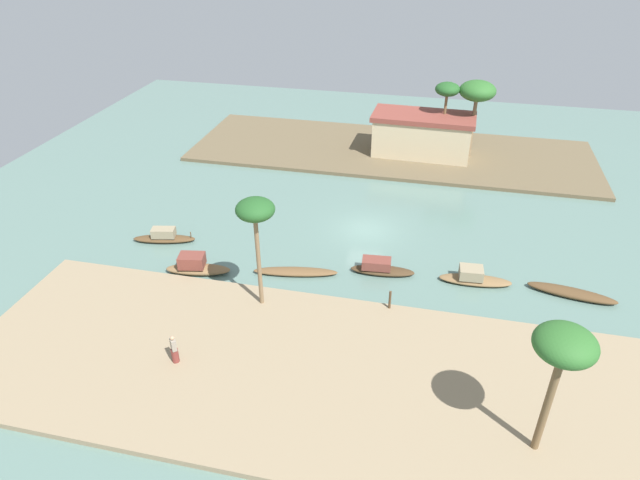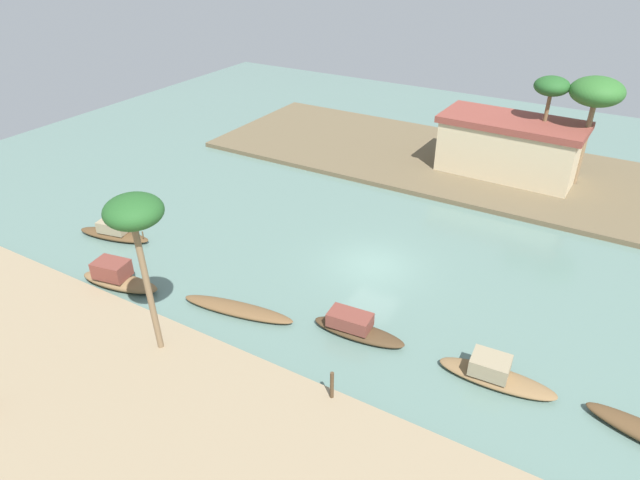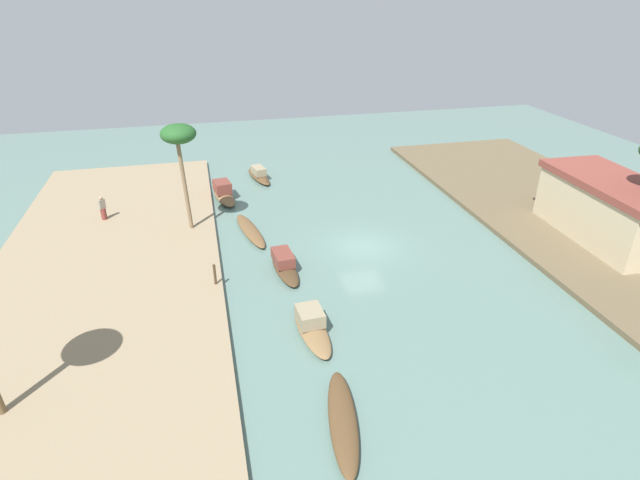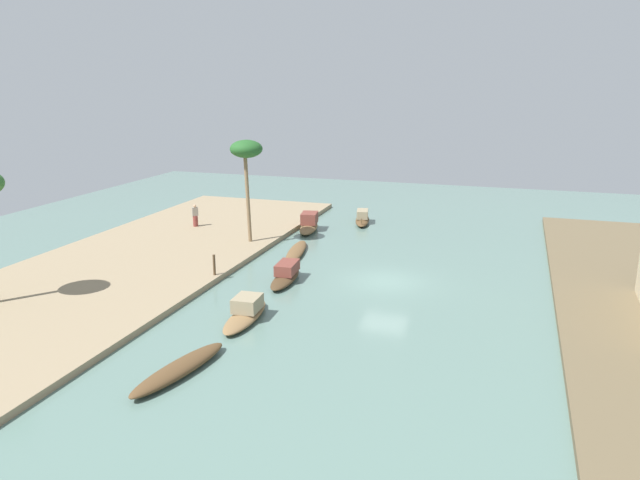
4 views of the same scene
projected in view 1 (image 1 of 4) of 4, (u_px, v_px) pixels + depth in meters
name	position (u px, v px, depth m)	size (l,w,h in m)	color
river_water	(366.00, 230.00, 39.87)	(66.15, 66.15, 0.00)	slate
riverbank_left	(320.00, 375.00, 27.43)	(36.53, 12.42, 0.31)	#937F60
riverbank_right	(391.00, 151.00, 52.15)	(36.53, 12.42, 0.31)	brown
sampan_upstream_small	(196.00, 266.00, 35.01)	(4.21, 1.88, 1.31)	brown
sampan_with_tall_canopy	(295.00, 272.00, 35.04)	(5.38, 1.89, 0.38)	brown
sampan_midstream	(380.00, 268.00, 35.03)	(4.07, 1.41, 1.00)	#47331E
sampan_open_hull	(572.00, 293.00, 33.05)	(5.16, 1.90, 0.48)	brown
sampan_near_left_bank	(164.00, 237.00, 38.36)	(4.37, 1.89, 1.01)	brown
sampan_foreground	(474.00, 278.00, 34.15)	(4.43, 1.47, 1.06)	brown
person_on_near_bank	(174.00, 351.00, 27.67)	(0.51, 0.51, 1.62)	brown
mooring_post	(390.00, 300.00, 31.42)	(0.14, 0.14, 1.15)	#4C3823
palm_tree_left_near	(255.00, 213.00, 29.04)	(2.09, 2.09, 6.67)	#7F6647
palm_tree_left_far	(564.00, 349.00, 20.70)	(2.39, 2.39, 6.41)	brown
palm_tree_right_tall	(447.00, 91.00, 48.37)	(2.14, 2.14, 6.49)	brown
palm_tree_right_short	(477.00, 92.00, 48.02)	(3.15, 3.15, 6.74)	#7F6647
riverside_building	(422.00, 134.00, 50.24)	(9.12, 4.56, 3.70)	beige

